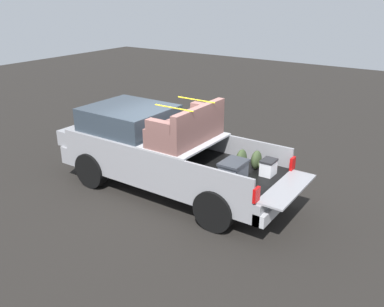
# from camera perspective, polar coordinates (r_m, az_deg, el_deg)

# --- Properties ---
(ground_plane) EXTENTS (40.00, 40.00, 0.00)m
(ground_plane) POSITION_cam_1_polar(r_m,az_deg,el_deg) (9.93, -2.87, -5.19)
(ground_plane) COLOR black
(pickup_truck) EXTENTS (6.05, 2.06, 2.23)m
(pickup_truck) POSITION_cam_1_polar(r_m,az_deg,el_deg) (9.74, -4.74, 0.54)
(pickup_truck) COLOR gray
(pickup_truck) RESTS_ON ground_plane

